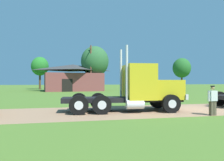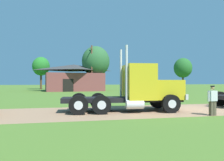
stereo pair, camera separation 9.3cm
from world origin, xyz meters
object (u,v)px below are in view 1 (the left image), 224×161
(truck_foreground_white, at_px, (140,89))
(utility_pole_far, at_px, (91,67))
(shed_building, at_px, (73,78))
(visitor_standing_near, at_px, (213,99))

(truck_foreground_white, bearing_deg, utility_pole_far, 89.02)
(truck_foreground_white, distance_m, shed_building, 29.83)
(truck_foreground_white, bearing_deg, shed_building, 94.95)
(shed_building, bearing_deg, utility_pole_far, -44.16)
(truck_foreground_white, xyz_separation_m, utility_pole_far, (0.46, 26.76, 3.06))
(utility_pole_far, bearing_deg, shed_building, 135.84)
(truck_foreground_white, distance_m, visitor_standing_near, 4.14)
(truck_foreground_white, distance_m, utility_pole_far, 26.94)
(truck_foreground_white, xyz_separation_m, shed_building, (-2.57, 29.70, 1.08))
(truck_foreground_white, bearing_deg, visitor_standing_near, -39.97)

